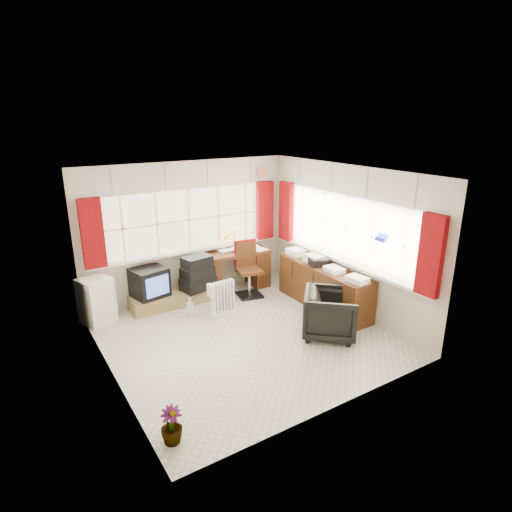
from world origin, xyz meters
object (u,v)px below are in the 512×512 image
Objects in this scene: desk at (233,267)px; office_chair at (330,314)px; radiator at (223,302)px; task_chair at (247,266)px; mini_fridge at (96,301)px; credenza at (324,286)px; tv_bench at (170,298)px; desk_lamp at (234,235)px; crt_tv at (150,282)px.

office_chair is (0.32, -2.45, -0.07)m from desk.
office_chair is 1.29× the size of radiator.
task_chair is 1.36× the size of mini_fridge.
credenza reaches higher than tv_bench.
office_chair is at bearing -54.08° from radiator.
task_chair is at bearing -88.36° from desk_lamp.
desk_lamp is 1.85m from crt_tv.
task_chair is 1.53m from tv_bench.
credenza is (1.68, -0.63, 0.14)m from radiator.
desk_lamp is 1.71m from tv_bench.
task_chair is at bearing 124.68° from credenza.
crt_tv is at bearing -178.18° from desk.
desk is at bearing 1.85° from mini_fridge.
desk_lamp is 0.68m from task_chair.
crt_tv reaches higher than office_chair.
desk_lamp reaches higher than credenza.
mini_fridge is (-2.93, 2.37, 0.02)m from office_chair.
office_chair reaches higher than radiator.
office_chair is at bearing -82.54° from desk.
mini_fridge is at bearing 173.65° from task_chair.
desk_lamp is 0.64× the size of radiator.
tv_bench is at bearing -173.69° from desk_lamp.
tv_bench is at bearing 77.31° from office_chair.
task_chair reaches higher than crt_tv.
mini_fridge is at bearing -179.81° from tv_bench.
office_chair is at bearing -84.29° from desk_lamp.
tv_bench is at bearing -176.62° from desk.
desk_lamp reaches higher than mini_fridge.
radiator is (-0.84, -0.58, -0.30)m from task_chair.
radiator reaches higher than tv_bench.
desk is 2.24× the size of radiator.
desk is 1.85m from credenza.
radiator is at bearing -128.00° from desk.
credenza is 3.08× the size of crt_tv.
desk is 0.63m from desk_lamp.
tv_bench is at bearing 168.09° from task_chair.
desk is 2.61m from mini_fridge.
mini_fridge is at bearing -178.15° from desk.
credenza reaches higher than desk.
office_chair is 1.04× the size of mini_fridge.
radiator is 0.44× the size of tv_bench.
credenza reaches higher than office_chair.
mini_fridge is (-0.91, -0.03, -0.12)m from crt_tv.
task_chair is 1.30× the size of office_chair.
credenza is 1.43× the size of tv_bench.
task_chair reaches higher than desk.
desk_lamp is at bearing 48.53° from desk.
task_chair is 1.49m from credenza.
tv_bench is (-0.60, 0.89, -0.13)m from radiator.
radiator is (-0.76, -0.97, -0.18)m from desk.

